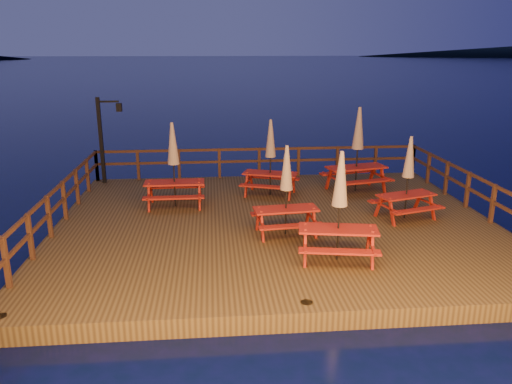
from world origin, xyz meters
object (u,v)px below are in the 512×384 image
lamp_post (105,132)px  picnic_table_0 (358,148)px  picnic_table_1 (174,164)px  picnic_table_2 (408,176)px

lamp_post → picnic_table_0: bearing=-12.3°
picnic_table_0 → picnic_table_1: (-5.89, -1.12, -0.13)m
picnic_table_0 → picnic_table_2: (0.62, -2.81, -0.24)m
lamp_post → picnic_table_1: bearing=-49.4°
picnic_table_0 → picnic_table_2: 2.88m
picnic_table_1 → picnic_table_2: bearing=-14.6°
picnic_table_1 → picnic_table_0: bearing=10.6°
lamp_post → picnic_table_0: size_ratio=1.07×
picnic_table_0 → picnic_table_2: bearing=-90.2°
lamp_post → picnic_table_2: bearing=-27.2°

